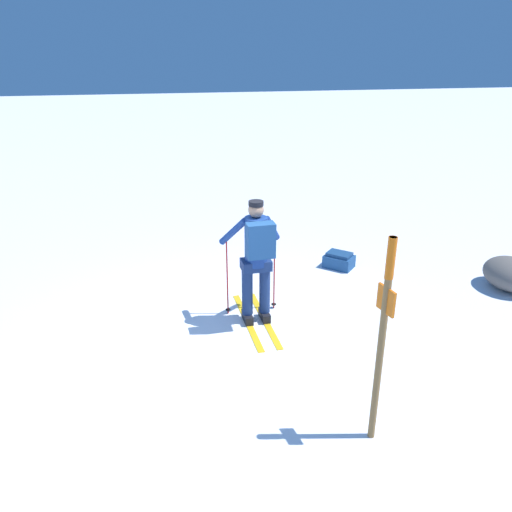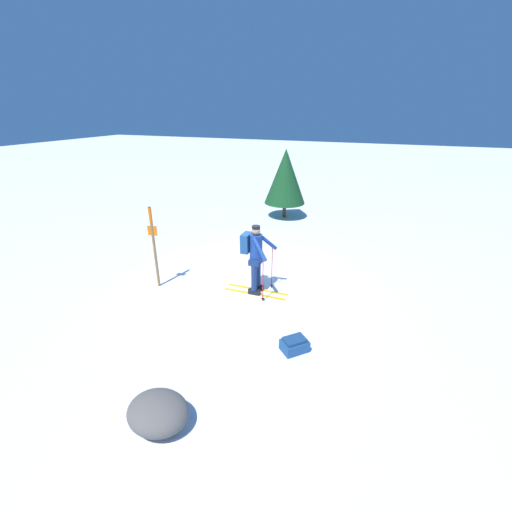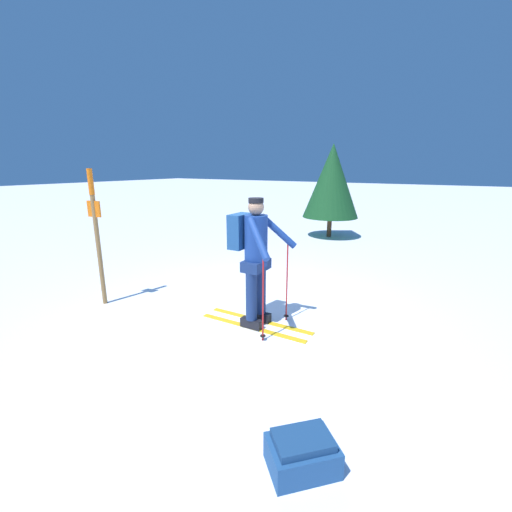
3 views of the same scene
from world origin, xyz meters
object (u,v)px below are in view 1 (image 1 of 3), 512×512
Objects in this scene: dropped_backpack at (339,260)px; rock_boulder at (511,274)px; trail_marker at (383,327)px; skier at (257,255)px.

rock_boulder reaches higher than dropped_backpack.
dropped_backpack is 4.30m from trail_marker.
skier reaches higher than dropped_backpack.
trail_marker is (-3.97, 1.21, 1.12)m from dropped_backpack.
trail_marker is at bearing 163.12° from dropped_backpack.
skier is 1.91× the size of rock_boulder.
rock_boulder is (0.16, -4.17, -0.76)m from skier.
trail_marker reaches higher than skier.
skier is 2.53m from trail_marker.
trail_marker is (-2.44, -0.62, 0.24)m from skier.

